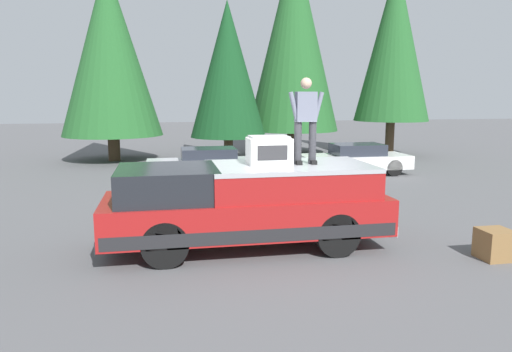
% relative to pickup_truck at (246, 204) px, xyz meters
% --- Properties ---
extents(ground_plane, '(90.00, 90.00, 0.00)m').
position_rel_pickup_truck_xyz_m(ground_plane, '(0.31, -0.50, -0.87)').
color(ground_plane, '#565659').
extents(pickup_truck, '(2.01, 5.54, 1.65)m').
position_rel_pickup_truck_xyz_m(pickup_truck, '(0.00, 0.00, 0.00)').
color(pickup_truck, maroon).
rests_on(pickup_truck, ground).
extents(compressor_unit, '(0.65, 0.84, 0.56)m').
position_rel_pickup_truck_xyz_m(compressor_unit, '(0.12, -0.48, 1.05)').
color(compressor_unit, white).
rests_on(compressor_unit, pickup_truck).
extents(person_on_truck_bed, '(0.29, 0.72, 1.69)m').
position_rel_pickup_truck_xyz_m(person_on_truck_bed, '(-0.01, -1.19, 1.68)').
color(person_on_truck_bed, '#333338').
rests_on(person_on_truck_bed, pickup_truck).
extents(parked_car_white, '(1.64, 4.10, 1.16)m').
position_rel_pickup_truck_xyz_m(parked_car_white, '(8.12, -5.63, -0.29)').
color(parked_car_white, white).
rests_on(parked_car_white, ground).
extents(parked_car_silver, '(1.64, 4.10, 1.16)m').
position_rel_pickup_truck_xyz_m(parked_car_silver, '(7.74, 0.10, -0.29)').
color(parked_car_silver, silver).
rests_on(parked_car_silver, ground).
extents(wooden_crate, '(0.56, 0.56, 0.56)m').
position_rel_pickup_truck_xyz_m(wooden_crate, '(-1.57, -4.40, -0.59)').
color(wooden_crate, olive).
rests_on(wooden_crate, ground).
extents(conifer_far_left, '(3.62, 3.62, 9.28)m').
position_rel_pickup_truck_xyz_m(conifer_far_left, '(13.19, -9.52, 4.62)').
color(conifer_far_left, '#4C3826').
rests_on(conifer_far_left, ground).
extents(conifer_left, '(4.55, 4.55, 10.51)m').
position_rel_pickup_truck_xyz_m(conifer_left, '(14.76, -4.94, 4.98)').
color(conifer_left, '#4C3826').
rests_on(conifer_left, ground).
extents(conifer_center_left, '(3.49, 3.49, 7.21)m').
position_rel_pickup_truck_xyz_m(conifer_center_left, '(13.14, -1.41, 3.26)').
color(conifer_center_left, '#4C3826').
rests_on(conifer_center_left, ground).
extents(conifer_center_right, '(4.49, 4.49, 8.72)m').
position_rel_pickup_truck_xyz_m(conifer_center_right, '(13.82, 3.80, 4.06)').
color(conifer_center_right, '#4C3826').
rests_on(conifer_center_right, ground).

